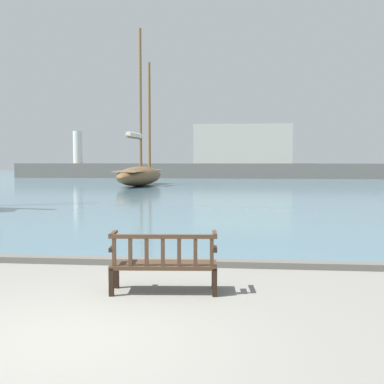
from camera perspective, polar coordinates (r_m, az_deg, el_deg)
ground_plane at (r=5.86m, az=-14.38°, el=-16.40°), size 160.00×160.00×0.00m
harbor_water at (r=49.23m, az=3.55°, el=1.49°), size 100.00×80.00×0.08m
quay_edge_kerb at (r=9.41m, az=-6.20°, el=-8.19°), size 40.00×0.30×0.12m
park_bench at (r=7.35m, az=-3.36°, el=-8.30°), size 1.64×0.65×0.92m
sailboat_mid_port at (r=36.77m, az=-6.17°, el=2.26°), size 3.10×8.74×11.80m
far_breakwater at (r=51.68m, az=4.17°, el=3.53°), size 45.61×2.40×5.81m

